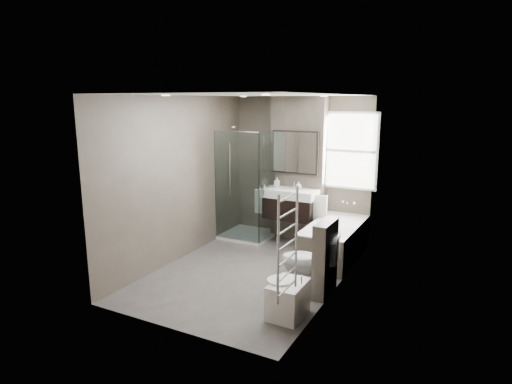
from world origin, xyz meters
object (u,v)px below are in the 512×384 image
Objects in this scene: vanity at (290,203)px; toilet at (309,261)px; bathtub at (334,239)px; bidet at (288,298)px.

toilet is at bearing -58.95° from vanity.
bathtub is 2.12m from bidet.
bathtub is 1.29m from toilet.
bidet is at bearing -87.60° from bathtub.
toilet reaches higher than bathtub.
vanity is 0.59× the size of bathtub.
vanity is at bearing 160.63° from bathtub.
bathtub is at bearing -19.37° from vanity.
bidet is at bearing -6.59° from toilet.
bathtub is at bearing 172.39° from toilet.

